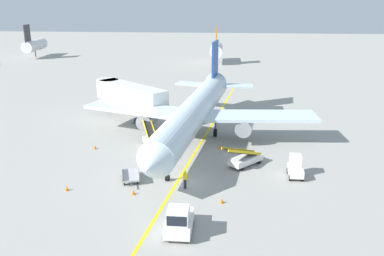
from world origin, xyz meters
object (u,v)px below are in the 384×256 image
Objects in this scene: belt_loader_forward_hold at (151,141)px; safety_cone_wingtip_right at (133,192)px; safety_cone_nose_left at (222,201)px; airliner at (195,111)px; baggage_tug_near_wing at (295,167)px; baggage_cart_loaded at (130,175)px; safety_cone_nose_right at (67,188)px; ground_crew_marshaller at (185,179)px; safety_cone_wingtip_left at (95,147)px; jet_bridge at (126,93)px; safety_cone_tail_area at (220,147)px; belt_loader_aft_hold at (245,158)px; pushback_tug at (179,221)px.

belt_loader_forward_hold is 11.66× the size of safety_cone_wingtip_right.
airliner is at bearing 101.99° from safety_cone_nose_left.
baggage_tug_near_wing is at bearing 40.70° from safety_cone_nose_left.
safety_cone_nose_right is at bearing -152.59° from baggage_cart_loaded.
ground_crew_marshaller reaches higher than safety_cone_wingtip_left.
belt_loader_forward_hold is 12.61m from safety_cone_nose_right.
airliner is at bearing 66.71° from baggage_cart_loaded.
safety_cone_tail_area is (13.06, -11.31, -3.32)m from jet_bridge.
belt_loader_forward_hold is at bearing 157.24° from belt_loader_aft_hold.
baggage_tug_near_wing reaches higher than safety_cone_nose_right.
safety_cone_wingtip_left is (-5.72, 7.74, -0.25)m from baggage_cart_loaded.
belt_loader_aft_hold is 1.17× the size of baggage_cart_loaded.
safety_cone_wingtip_left is at bearing 126.48° from baggage_cart_loaded.
airliner is 80.22× the size of safety_cone_nose_right.
safety_cone_tail_area is at bearing 4.43° from safety_cone_wingtip_left.
baggage_tug_near_wing is at bearing -15.12° from safety_cone_wingtip_left.
baggage_tug_near_wing is at bearing 18.26° from ground_crew_marshaller.
safety_cone_wingtip_left is at bearing -158.56° from airliner.
baggage_tug_near_wing is at bearing 47.31° from pushback_tug.
safety_cone_nose_right is at bearing 177.26° from safety_cone_wingtip_right.
belt_loader_aft_hold is (5.60, -7.70, -2.64)m from airliner.
pushback_tug is 0.81× the size of belt_loader_aft_hold.
belt_loader_aft_hold is at bearing 153.80° from baggage_tug_near_wing.
airliner is 16.57m from safety_cone_nose_left.
baggage_tug_near_wing is at bearing -41.73° from jet_bridge.
belt_loader_forward_hold is 8.63m from baggage_cart_loaded.
safety_cone_wingtip_left is 1.00× the size of safety_cone_tail_area.
airliner is 9.76× the size of pushback_tug.
baggage_tug_near_wing is 21.92m from safety_cone_wingtip_left.
belt_loader_aft_hold is at bearing -45.31° from jet_bridge.
baggage_tug_near_wing is (20.30, -18.10, -2.62)m from jet_bridge.
belt_loader_forward_hold reaches higher than safety_cone_nose_right.
jet_bridge is 25.66× the size of safety_cone_wingtip_left.
baggage_cart_loaded is 8.71× the size of safety_cone_nose_right.
safety_cone_tail_area is (2.92, 10.15, -0.69)m from ground_crew_marshaller.
baggage_cart_loaded is at bearing 122.29° from pushback_tug.
ground_crew_marshaller is (10.14, -21.46, -2.63)m from jet_bridge.
safety_cone_nose_left is 1.00× the size of safety_cone_wingtip_right.
ground_crew_marshaller is at bearing 142.10° from safety_cone_nose_left.
jet_bridge is 4.66× the size of baggage_tug_near_wing.
belt_loader_aft_hold is 10.20× the size of safety_cone_tail_area.
safety_cone_wingtip_right is (-4.27, -14.96, -3.20)m from airliner.
pushback_tug is 1.49× the size of baggage_tug_near_wing.
belt_loader_forward_hold is 3.02× the size of ground_crew_marshaller.
safety_cone_nose_left is at bearing -78.01° from airliner.
belt_loader_forward_hold reaches higher than safety_cone_tail_area.
airliner is at bearing -38.90° from jet_bridge.
airliner reaches higher than ground_crew_marshaller.
safety_cone_wingtip_right is (5.78, -23.07, -3.32)m from jet_bridge.
jet_bridge is 2.94× the size of baggage_cart_loaded.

